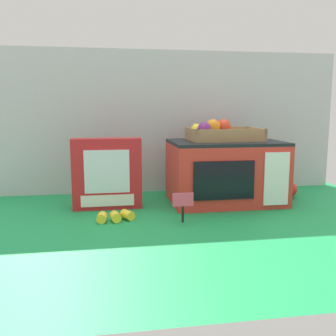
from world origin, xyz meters
The scene contains 8 objects.
ground_plane centered at (0.00, 0.00, 0.00)m, with size 1.70×1.70×0.00m, color #198C47.
display_back_panel centered at (0.00, 0.26, 0.31)m, with size 1.61×0.03×0.63m, color #B7BABF.
toy_microwave centered at (0.21, 0.00, 0.12)m, with size 0.43×0.30×0.25m.
food_groups_crate centered at (0.20, 0.02, 0.27)m, with size 0.29×0.19×0.08m.
cookie_set_box centered at (-0.26, -0.02, 0.13)m, with size 0.26×0.08×0.26m.
price_sign centered at (-0.01, -0.25, 0.07)m, with size 0.07×0.01×0.10m.
loose_toy_banana centered at (-0.23, -0.20, 0.02)m, with size 0.13×0.07×0.03m.
loose_toy_apple centered at (0.50, 0.03, 0.03)m, with size 0.07×0.07×0.07m, color red.
Camera 1 is at (-0.26, -1.44, 0.37)m, focal length 40.60 mm.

